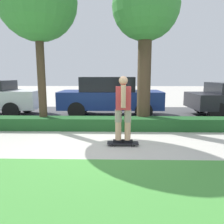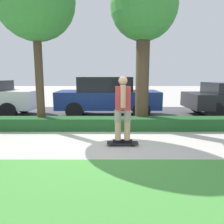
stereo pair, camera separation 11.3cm
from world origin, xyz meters
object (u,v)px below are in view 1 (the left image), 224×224
object	(u,v)px
skateboard	(123,143)
skater_person	(123,108)
parked_car_middle	(110,96)
tree_mid	(146,11)
tree_near	(37,1)

from	to	relation	value
skateboard	skater_person	world-z (taller)	skater_person
parked_car_middle	skateboard	bearing A→B (deg)	-84.22
parked_car_middle	skater_person	bearing A→B (deg)	-84.22
skateboard	tree_mid	world-z (taller)	tree_mid
tree_near	tree_mid	bearing A→B (deg)	3.16
skater_person	tree_near	world-z (taller)	tree_near
skater_person	tree_near	bearing A→B (deg)	145.39
skateboard	tree_near	xyz separation A→B (m)	(-2.61, 1.80, 3.92)
skater_person	tree_mid	distance (m)	3.50
skater_person	parked_car_middle	distance (m)	4.13
skater_person	tree_near	size ratio (longest dim) A/B	0.32
skater_person	parked_car_middle	world-z (taller)	skater_person
skateboard	skater_person	bearing A→B (deg)	-4.09
tree_mid	parked_car_middle	world-z (taller)	tree_mid
tree_near	parked_car_middle	size ratio (longest dim) A/B	1.21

